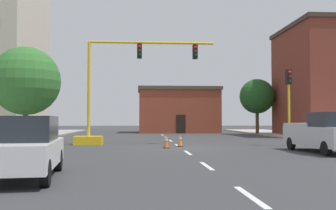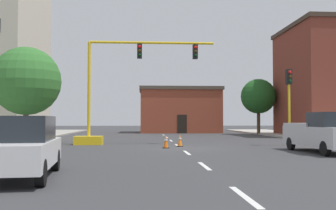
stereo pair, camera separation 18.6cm
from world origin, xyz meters
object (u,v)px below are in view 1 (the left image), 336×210
(pickup_truck_silver, at_px, (325,133))
(sedan_white_near_left, at_px, (22,147))
(tree_right_far, at_px, (257,96))
(traffic_signal_gantry, at_px, (107,110))
(traffic_cone_roadside_b, at_px, (180,140))
(traffic_light_pole_right, at_px, (289,90))
(traffic_cone_roadside_a, at_px, (166,142))
(tree_left_near, at_px, (26,81))

(pickup_truck_silver, xyz_separation_m, sedan_white_near_left, (-12.42, -7.62, -0.09))
(tree_right_far, bearing_deg, sedan_white_near_left, -117.56)
(traffic_signal_gantry, height_order, traffic_cone_roadside_b, traffic_signal_gantry)
(traffic_signal_gantry, relative_size, traffic_light_pole_right, 1.91)
(pickup_truck_silver, height_order, sedan_white_near_left, pickup_truck_silver)
(traffic_signal_gantry, bearing_deg, traffic_cone_roadside_b, -25.93)
(tree_right_far, relative_size, pickup_truck_silver, 1.11)
(traffic_light_pole_right, bearing_deg, traffic_cone_roadside_a, -168.64)
(tree_left_near, bearing_deg, sedan_white_near_left, -74.28)
(tree_right_far, relative_size, traffic_cone_roadside_b, 7.97)
(tree_right_far, bearing_deg, traffic_cone_roadside_a, -119.97)
(traffic_signal_gantry, xyz_separation_m, traffic_cone_roadside_b, (4.61, -2.24, -1.88))
(tree_left_near, height_order, traffic_cone_roadside_a, tree_left_near)
(traffic_light_pole_right, xyz_separation_m, traffic_cone_roadside_a, (-7.86, -1.58, -3.17))
(pickup_truck_silver, relative_size, traffic_cone_roadside_b, 7.20)
(sedan_white_near_left, xyz_separation_m, traffic_cone_roadside_b, (5.70, 12.44, -0.51))
(traffic_light_pole_right, distance_m, tree_left_near, 17.47)
(traffic_signal_gantry, xyz_separation_m, traffic_cone_roadside_a, (3.68, -3.47, -1.89))
(traffic_cone_roadside_b, bearing_deg, traffic_light_pole_right, 2.86)
(tree_right_far, relative_size, traffic_cone_roadside_a, 8.23)
(traffic_signal_gantry, height_order, traffic_light_pole_right, traffic_signal_gantry)
(tree_left_near, bearing_deg, traffic_signal_gantry, -13.70)
(tree_left_near, bearing_deg, pickup_truck_silver, -26.46)
(tree_right_far, height_order, traffic_cone_roadside_a, tree_right_far)
(traffic_light_pole_right, bearing_deg, sedan_white_near_left, -134.66)
(traffic_signal_gantry, relative_size, sedan_white_near_left, 1.96)
(tree_left_near, relative_size, tree_right_far, 1.09)
(traffic_signal_gantry, relative_size, tree_right_far, 1.51)
(traffic_cone_roadside_b, bearing_deg, traffic_cone_roadside_a, -127.02)
(traffic_cone_roadside_a, bearing_deg, traffic_light_pole_right, 11.36)
(traffic_signal_gantry, distance_m, sedan_white_near_left, 14.78)
(pickup_truck_silver, height_order, traffic_cone_roadside_b, pickup_truck_silver)
(tree_left_near, relative_size, pickup_truck_silver, 1.20)
(traffic_light_pole_right, distance_m, traffic_cone_roadside_a, 8.62)
(tree_left_near, xyz_separation_m, sedan_white_near_left, (4.51, -16.04, -3.37))
(tree_left_near, distance_m, tree_right_far, 25.27)
(traffic_light_pole_right, relative_size, tree_left_near, 0.73)
(traffic_cone_roadside_a, distance_m, traffic_cone_roadside_b, 1.54)
(traffic_light_pole_right, distance_m, traffic_cone_roadside_b, 7.62)
(tree_left_near, xyz_separation_m, traffic_cone_roadside_b, (10.22, -3.61, -3.88))
(tree_right_far, xyz_separation_m, pickup_truck_silver, (-3.62, -23.12, -3.18))
(pickup_truck_silver, distance_m, traffic_cone_roadside_b, 8.29)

